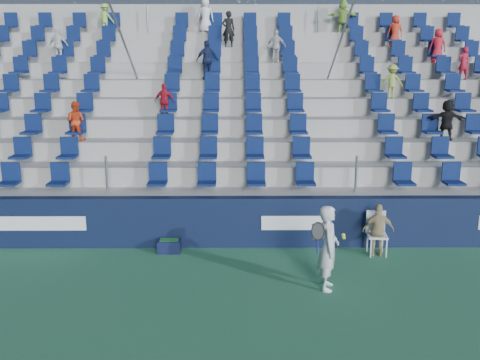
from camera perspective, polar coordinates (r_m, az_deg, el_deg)
name	(u,v)px	position (r m, az deg, el deg)	size (l,w,h in m)	color
ground	(230,306)	(9.98, -1.08, -13.30)	(70.00, 70.00, 0.00)	#30714C
sponsor_wall	(232,222)	(12.68, -0.91, -4.48)	(24.00, 0.32, 1.20)	#0E1733
grandstand	(233,128)	(17.33, -0.79, 5.53)	(24.00, 8.17, 6.63)	#A4A49F
tennis_player	(328,248)	(10.49, 9.40, -7.14)	(0.69, 0.67, 1.67)	silver
line_judge_chair	(376,230)	(12.62, 14.35, -5.16)	(0.48, 0.49, 0.99)	white
line_judge	(378,230)	(12.47, 14.53, -5.20)	(0.71, 0.30, 1.21)	tan
ball_bin	(169,245)	(12.54, -7.56, -6.92)	(0.54, 0.36, 0.30)	#0E1436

